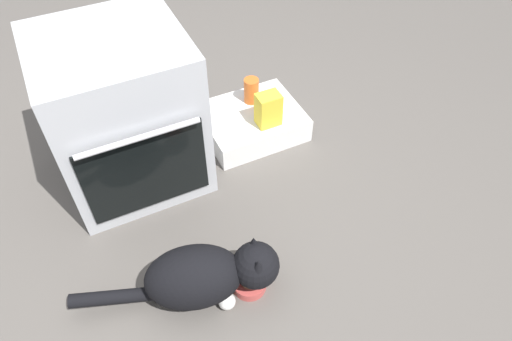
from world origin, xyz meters
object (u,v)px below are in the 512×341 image
(oven, at_px, (124,114))
(cat, at_px, (206,275))
(snack_bag, at_px, (268,109))
(pantry_cabinet, at_px, (252,122))
(food_bowl, at_px, (249,283))
(sauce_jar, at_px, (251,91))

(oven, bearing_deg, cat, -85.25)
(snack_bag, bearing_deg, cat, -131.85)
(snack_bag, bearing_deg, oven, 172.12)
(oven, height_order, cat, oven)
(pantry_cabinet, xyz_separation_m, cat, (-0.58, -0.81, 0.08))
(food_bowl, xyz_separation_m, cat, (-0.16, 0.05, 0.11))
(oven, bearing_deg, sauce_jar, 8.69)
(food_bowl, relative_size, cat, 0.17)
(pantry_cabinet, bearing_deg, oven, -178.51)
(cat, height_order, sauce_jar, sauce_jar)
(oven, distance_m, pantry_cabinet, 0.72)
(food_bowl, height_order, snack_bag, snack_bag)
(oven, xyz_separation_m, snack_bag, (0.69, -0.10, -0.15))
(pantry_cabinet, xyz_separation_m, snack_bag, (0.04, -0.11, 0.16))
(cat, xyz_separation_m, sauce_jar, (0.62, 0.89, 0.06))
(oven, relative_size, pantry_cabinet, 1.47)
(snack_bag, bearing_deg, sauce_jar, 90.05)
(pantry_cabinet, bearing_deg, food_bowl, -116.11)
(pantry_cabinet, xyz_separation_m, food_bowl, (-0.42, -0.85, -0.04))
(sauce_jar, bearing_deg, cat, -124.80)
(pantry_cabinet, bearing_deg, sauce_jar, 65.62)
(oven, height_order, sauce_jar, oven)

